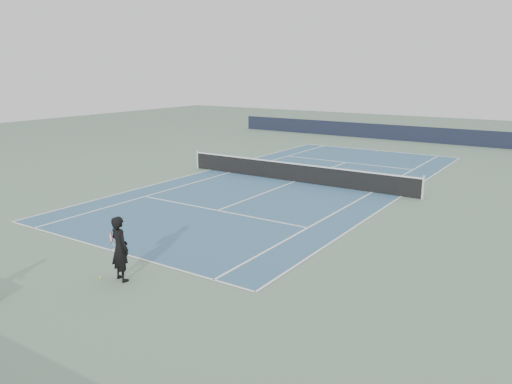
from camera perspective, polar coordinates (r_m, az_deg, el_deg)
The scene contains 6 objects.
ground at distance 25.44m, azimuth 4.45°, elevation 1.18°, with size 80.00×80.00×0.00m, color slate.
court_surface at distance 25.44m, azimuth 4.45°, elevation 1.19°, with size 10.97×23.77×0.01m, color #365F80.
tennis_net at distance 25.33m, azimuth 4.48°, elevation 2.29°, with size 12.90×0.10×1.07m.
windscreen_far at distance 41.68m, azimuth 16.62°, elevation 6.46°, with size 30.00×0.25×1.20m, color black.
tennis_player at distance 13.93m, azimuth -15.28°, elevation -6.25°, with size 0.84×0.63×1.80m.
tennis_ball at distance 14.44m, azimuth -17.36°, elevation -9.38°, with size 0.06×0.06×0.06m, color #D0E42E.
Camera 1 is at (12.01, -21.72, 5.58)m, focal length 35.00 mm.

